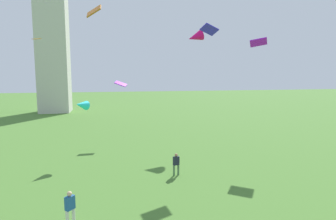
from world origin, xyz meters
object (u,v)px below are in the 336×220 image
(kite_flying_4, at_px, (94,11))
(kite_flying_6, at_px, (258,42))
(kite_flying_0, at_px, (36,39))
(kite_flying_1, at_px, (121,84))
(person_0, at_px, (176,163))
(kite_flying_3, at_px, (195,37))
(kite_flying_2, at_px, (209,30))
(kite_flying_5, at_px, (81,105))
(person_2, at_px, (70,206))

(kite_flying_4, xyz_separation_m, kite_flying_6, (15.17, 7.99, -0.72))
(kite_flying_0, distance_m, kite_flying_1, 9.81)
(kite_flying_1, bearing_deg, kite_flying_4, 96.81)
(person_0, distance_m, kite_flying_3, 17.12)
(kite_flying_1, height_order, kite_flying_2, kite_flying_2)
(kite_flying_0, xyz_separation_m, kite_flying_3, (16.98, 1.05, 0.71))
(person_0, xyz_separation_m, kite_flying_5, (-7.31, 5.68, 4.00))
(kite_flying_1, relative_size, kite_flying_2, 0.91)
(person_2, bearing_deg, kite_flying_5, -136.99)
(kite_flying_0, relative_size, kite_flying_5, 0.68)
(person_2, bearing_deg, person_0, 172.57)
(person_0, relative_size, kite_flying_0, 1.63)
(person_0, distance_m, kite_flying_6, 14.82)
(person_2, bearing_deg, kite_flying_0, -122.55)
(kite_flying_1, xyz_separation_m, kite_flying_3, (8.57, -0.90, 5.36))
(kite_flying_2, bearing_deg, kite_flying_1, 115.32)
(kite_flying_4, bearing_deg, kite_flying_1, 172.00)
(kite_flying_1, relative_size, kite_flying_3, 0.72)
(person_0, distance_m, kite_flying_2, 12.28)
(kite_flying_4, height_order, kite_flying_5, kite_flying_4)
(person_0, relative_size, kite_flying_3, 0.79)
(kite_flying_0, distance_m, kite_flying_4, 14.80)
(kite_flying_4, bearing_deg, kite_flying_3, 143.30)
(kite_flying_0, bearing_deg, person_2, 156.59)
(kite_flying_2, bearing_deg, kite_flying_5, 157.87)
(person_2, xyz_separation_m, kite_flying_4, (1.32, 3.85, 10.43))
(person_2, relative_size, kite_flying_2, 1.07)
(kite_flying_5, bearing_deg, person_0, 2.88)
(kite_flying_2, xyz_separation_m, kite_flying_5, (-11.37, 1.16, -6.67))
(kite_flying_3, bearing_deg, kite_flying_2, -16.46)
(kite_flying_0, distance_m, kite_flying_5, 9.49)
(kite_flying_1, distance_m, kite_flying_4, 16.24)
(person_0, height_order, person_2, person_2)
(kite_flying_6, bearing_deg, kite_flying_3, -27.47)
(person_0, relative_size, person_2, 0.93)
(person_0, bearing_deg, person_2, -154.46)
(person_2, height_order, kite_flying_2, kite_flying_2)
(person_0, bearing_deg, kite_flying_4, -173.90)
(kite_flying_1, bearing_deg, kite_flying_3, -171.49)
(kite_flying_6, bearing_deg, kite_flying_5, 27.63)
(person_0, height_order, kite_flying_6, kite_flying_6)
(kite_flying_5, bearing_deg, kite_flying_1, 103.74)
(kite_flying_5, bearing_deg, person_2, -47.51)
(kite_flying_0, relative_size, kite_flying_1, 0.67)
(kite_flying_0, distance_m, kite_flying_2, 17.32)
(kite_flying_2, height_order, kite_flying_6, kite_flying_2)
(kite_flying_2, bearing_deg, kite_flying_0, 141.29)
(kite_flying_1, relative_size, kite_flying_6, 0.82)
(kite_flying_3, distance_m, kite_flying_5, 15.58)
(kite_flying_1, height_order, kite_flying_5, kite_flying_1)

